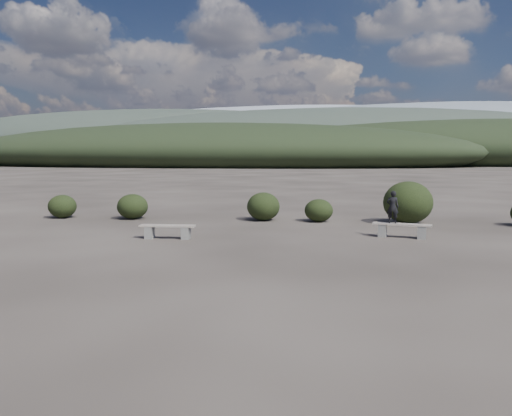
# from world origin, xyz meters

# --- Properties ---
(ground) EXTENTS (1200.00, 1200.00, 0.00)m
(ground) POSITION_xyz_m (0.00, 0.00, 0.00)
(ground) COLOR #292320
(ground) RESTS_ON ground
(bench_left) EXTENTS (1.75, 0.48, 0.43)m
(bench_left) POSITION_xyz_m (-3.52, 4.29, 0.26)
(bench_left) COLOR slate
(bench_left) RESTS_ON ground
(bench_right) EXTENTS (1.82, 0.70, 0.45)m
(bench_right) POSITION_xyz_m (3.67, 5.66, 0.27)
(bench_right) COLOR slate
(bench_right) RESTS_ON ground
(seated_person) EXTENTS (0.40, 0.28, 1.03)m
(seated_person) POSITION_xyz_m (3.37, 5.72, 0.96)
(seated_person) COLOR black
(seated_person) RESTS_ON bench_right
(shrub_a) EXTENTS (1.23, 1.23, 1.01)m
(shrub_a) POSITION_xyz_m (-6.48, 8.57, 0.50)
(shrub_a) COLOR black
(shrub_a) RESTS_ON ground
(shrub_b) EXTENTS (1.29, 1.29, 1.11)m
(shrub_b) POSITION_xyz_m (-1.21, 8.97, 0.55)
(shrub_b) COLOR black
(shrub_b) RESTS_ON ground
(shrub_c) EXTENTS (1.10, 1.10, 0.88)m
(shrub_c) POSITION_xyz_m (0.96, 8.95, 0.44)
(shrub_c) COLOR black
(shrub_c) RESTS_ON ground
(shrub_d) EXTENTS (1.82, 1.82, 1.60)m
(shrub_d) POSITION_xyz_m (4.28, 8.97, 0.80)
(shrub_d) COLOR black
(shrub_d) RESTS_ON ground
(shrub_f) EXTENTS (1.12, 1.12, 0.95)m
(shrub_f) POSITION_xyz_m (-9.44, 8.41, 0.47)
(shrub_f) COLOR black
(shrub_f) RESTS_ON ground
(mountain_ridges) EXTENTS (500.00, 400.00, 56.00)m
(mountain_ridges) POSITION_xyz_m (-7.48, 339.06, 10.84)
(mountain_ridges) COLOR black
(mountain_ridges) RESTS_ON ground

